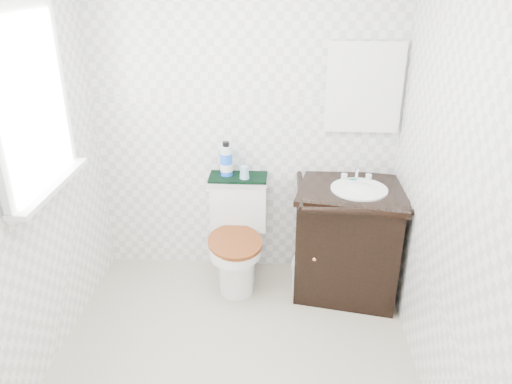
# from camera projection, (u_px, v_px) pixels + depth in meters

# --- Properties ---
(floor) EXTENTS (2.40, 2.40, 0.00)m
(floor) POSITION_uv_depth(u_px,v_px,m) (232.00, 372.00, 2.97)
(floor) COLOR beige
(floor) RESTS_ON ground
(wall_back) EXTENTS (2.40, 0.00, 2.40)m
(wall_back) POSITION_uv_depth(u_px,v_px,m) (246.00, 120.00, 3.57)
(wall_back) COLOR white
(wall_back) RESTS_ON ground
(wall_front) EXTENTS (2.40, 0.00, 2.40)m
(wall_front) POSITION_uv_depth(u_px,v_px,m) (181.00, 362.00, 1.38)
(wall_front) COLOR white
(wall_front) RESTS_ON ground
(wall_left) EXTENTS (0.00, 2.40, 2.40)m
(wall_left) POSITION_uv_depth(u_px,v_px,m) (12.00, 183.00, 2.53)
(wall_left) COLOR white
(wall_left) RESTS_ON ground
(wall_right) EXTENTS (0.00, 2.40, 2.40)m
(wall_right) POSITION_uv_depth(u_px,v_px,m) (453.00, 193.00, 2.42)
(wall_right) COLOR white
(wall_right) RESTS_ON ground
(window) EXTENTS (0.02, 0.70, 0.90)m
(window) POSITION_uv_depth(u_px,v_px,m) (28.00, 103.00, 2.61)
(window) COLOR white
(window) RESTS_ON wall_left
(mirror) EXTENTS (0.50, 0.02, 0.60)m
(mirror) POSITION_uv_depth(u_px,v_px,m) (364.00, 88.00, 3.40)
(mirror) COLOR silver
(mirror) RESTS_ON wall_back
(toilet) EXTENTS (0.46, 0.66, 0.80)m
(toilet) POSITION_uv_depth(u_px,v_px,m) (238.00, 240.00, 3.71)
(toilet) COLOR white
(toilet) RESTS_ON floor
(vanity) EXTENTS (0.84, 0.75, 0.92)m
(vanity) POSITION_uv_depth(u_px,v_px,m) (350.00, 237.00, 3.57)
(vanity) COLOR black
(vanity) RESTS_ON floor
(trash_bin) EXTENTS (0.20, 0.17, 0.27)m
(trash_bin) POSITION_uv_depth(u_px,v_px,m) (304.00, 277.00, 3.64)
(trash_bin) COLOR silver
(trash_bin) RESTS_ON floor
(towel) EXTENTS (0.42, 0.22, 0.02)m
(towel) POSITION_uv_depth(u_px,v_px,m) (238.00, 177.00, 3.63)
(towel) COLOR black
(towel) RESTS_ON toilet
(mouthwash_bottle) EXTENTS (0.09, 0.09, 0.25)m
(mouthwash_bottle) POSITION_uv_depth(u_px,v_px,m) (226.00, 160.00, 3.60)
(mouthwash_bottle) COLOR blue
(mouthwash_bottle) RESTS_ON towel
(cup) EXTENTS (0.07, 0.07, 0.09)m
(cup) POSITION_uv_depth(u_px,v_px,m) (244.00, 172.00, 3.57)
(cup) COLOR #7EB2CE
(cup) RESTS_ON towel
(soap_bar) EXTENTS (0.07, 0.05, 0.02)m
(soap_bar) POSITION_uv_depth(u_px,v_px,m) (353.00, 180.00, 3.52)
(soap_bar) COLOR #1A7D6B
(soap_bar) RESTS_ON vanity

